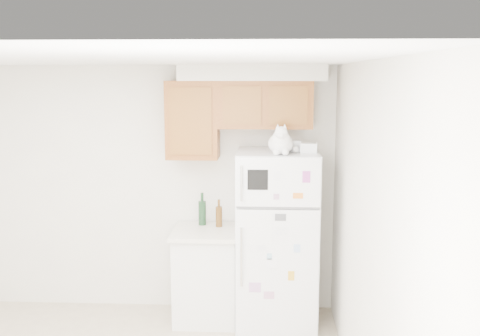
# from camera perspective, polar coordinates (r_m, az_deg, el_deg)

# --- Properties ---
(room_shell) EXTENTS (3.84, 4.04, 2.52)m
(room_shell) POSITION_cam_1_polar(r_m,az_deg,el_deg) (4.05, -12.96, -1.21)
(room_shell) COLOR silver
(room_shell) RESTS_ON ground_plane
(refrigerator) EXTENTS (0.76, 0.78, 1.70)m
(refrigerator) POSITION_cam_1_polar(r_m,az_deg,el_deg) (5.42, 3.75, -7.24)
(refrigerator) COLOR white
(refrigerator) RESTS_ON ground_plane
(base_counter) EXTENTS (0.64, 0.64, 0.92)m
(base_counter) POSITION_cam_1_polar(r_m,az_deg,el_deg) (5.64, -3.45, -10.72)
(base_counter) COLOR white
(base_counter) RESTS_ON ground_plane
(cat) EXTENTS (0.28, 0.41, 0.29)m
(cat) POSITION_cam_1_polar(r_m,az_deg,el_deg) (5.05, 4.18, 2.62)
(cat) COLOR white
(cat) RESTS_ON refrigerator
(storage_box_back) EXTENTS (0.19, 0.14, 0.10)m
(storage_box_back) POSITION_cam_1_polar(r_m,az_deg,el_deg) (5.27, 5.20, 2.26)
(storage_box_back) COLOR white
(storage_box_back) RESTS_ON refrigerator
(storage_box_front) EXTENTS (0.16, 0.12, 0.09)m
(storage_box_front) POSITION_cam_1_polar(r_m,az_deg,el_deg) (5.16, 6.99, 2.03)
(storage_box_front) COLOR white
(storage_box_front) RESTS_ON refrigerator
(bottle_green) EXTENTS (0.08, 0.08, 0.33)m
(bottle_green) POSITION_cam_1_polar(r_m,az_deg,el_deg) (5.63, -3.86, -4.16)
(bottle_green) COLOR #19381E
(bottle_green) RESTS_ON base_counter
(bottle_amber) EXTENTS (0.06, 0.06, 0.27)m
(bottle_amber) POSITION_cam_1_polar(r_m,az_deg,el_deg) (5.56, -2.16, -4.60)
(bottle_amber) COLOR #593814
(bottle_amber) RESTS_ON base_counter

